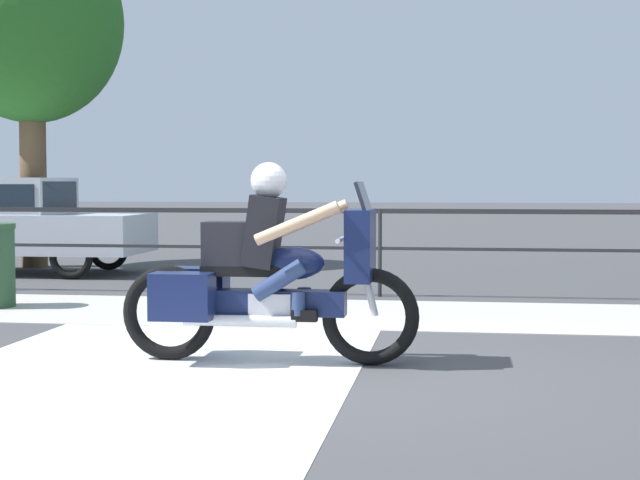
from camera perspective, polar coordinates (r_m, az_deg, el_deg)
ground_plane at (r=7.40m, az=0.37°, el=-7.88°), size 120.00×120.00×0.00m
sidewalk_band at (r=10.73m, az=2.80°, el=-4.31°), size 44.00×2.40×0.01m
crosswalk_band at (r=7.51m, az=-10.31°, el=-7.73°), size 3.20×6.00×0.01m
fence_railing at (r=12.30m, az=3.51°, el=0.74°), size 36.00×0.05×1.11m
motorcycle at (r=7.83m, az=-3.20°, el=-2.04°), size 2.41×0.76×1.60m
parked_car at (r=16.20m, az=-18.02°, el=1.20°), size 4.36×1.69×1.51m
tree_behind_car at (r=17.47m, az=-16.48°, el=11.96°), size 3.08×3.08×5.82m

